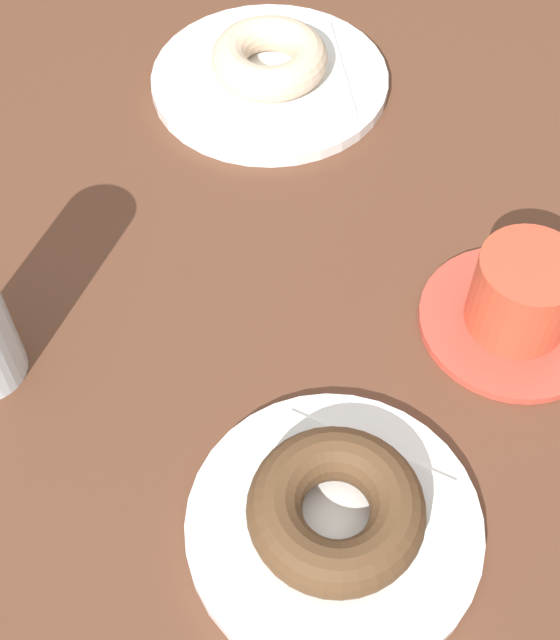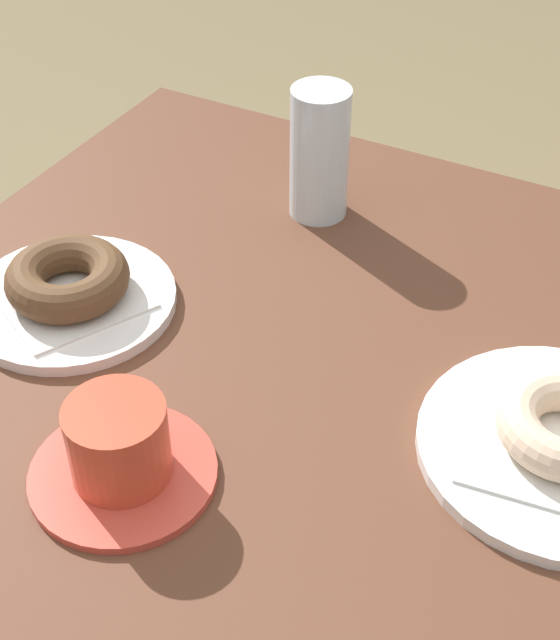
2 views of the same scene
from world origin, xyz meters
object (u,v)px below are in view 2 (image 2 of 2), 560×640
(donut_chocolate_ring, at_px, (67,278))
(coffee_cup, at_px, (119,449))
(plate_chocolate_ring, at_px, (72,301))
(water_glass, at_px, (320,153))

(donut_chocolate_ring, bearing_deg, coffee_cup, 47.79)
(plate_chocolate_ring, height_order, water_glass, water_glass)
(plate_chocolate_ring, distance_m, water_glass, 0.29)
(donut_chocolate_ring, distance_m, coffee_cup, 0.22)
(water_glass, bearing_deg, coffee_cup, 4.44)
(coffee_cup, bearing_deg, donut_chocolate_ring, -132.21)
(donut_chocolate_ring, bearing_deg, water_glass, 152.13)
(water_glass, xyz_separation_m, coffee_cup, (0.39, 0.03, -0.04))
(donut_chocolate_ring, bearing_deg, plate_chocolate_ring, -90.00)
(coffee_cup, bearing_deg, plate_chocolate_ring, -132.21)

